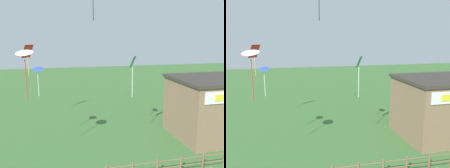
# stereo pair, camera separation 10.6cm
# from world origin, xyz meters

# --- Properties ---
(seaside_building) EXTENTS (6.38, 5.99, 5.17)m
(seaside_building) POSITION_xyz_m (9.43, 10.20, 2.60)
(seaside_building) COLOR #84664C
(seaside_building) RESTS_ON ground_plane
(kite_white_delta) EXTENTS (1.36, 1.35, 3.29)m
(kite_white_delta) POSITION_xyz_m (-5.25, 8.22, 7.54)
(kite_white_delta) COLOR white
(kite_blue_delta) EXTENTS (0.92, 0.91, 2.24)m
(kite_blue_delta) POSITION_xyz_m (-4.71, 11.24, 6.11)
(kite_blue_delta) COLOR blue
(kite_red_diamond) EXTENTS (1.17, 1.17, 2.92)m
(kite_red_diamond) POSITION_xyz_m (-5.82, 16.81, 6.98)
(kite_red_diamond) COLOR red
(kite_green_diamond) EXTENTS (0.72, 0.80, 3.24)m
(kite_green_diamond) POSITION_xyz_m (2.38, 10.36, 6.16)
(kite_green_diamond) COLOR green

